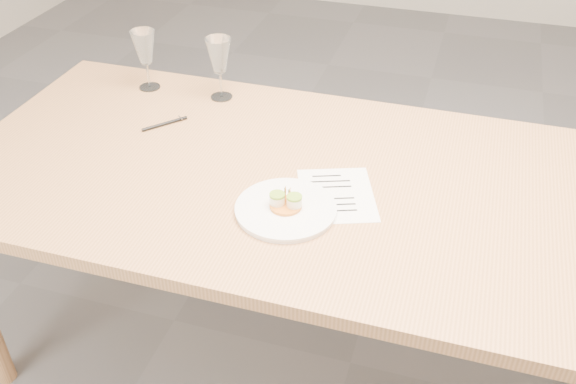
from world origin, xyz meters
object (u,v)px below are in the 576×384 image
(ballpoint_pen, at_px, (165,124))
(wine_glass_1, at_px, (219,57))
(dinner_plate, at_px, (286,208))
(dining_table, at_px, (364,205))
(recipe_sheet, at_px, (337,195))
(wine_glass_0, at_px, (144,49))

(ballpoint_pen, bearing_deg, wine_glass_1, 16.81)
(dinner_plate, bearing_deg, ballpoint_pen, 147.60)
(dining_table, bearing_deg, wine_glass_1, 147.21)
(dining_table, height_order, recipe_sheet, recipe_sheet)
(dinner_plate, xyz_separation_m, recipe_sheet, (0.11, 0.11, -0.01))
(dinner_plate, bearing_deg, dining_table, 45.01)
(ballpoint_pen, bearing_deg, dining_table, -61.19)
(recipe_sheet, bearing_deg, dining_table, 23.63)
(recipe_sheet, distance_m, ballpoint_pen, 0.65)
(dining_table, height_order, wine_glass_0, wine_glass_0)
(wine_glass_1, bearing_deg, wine_glass_0, -178.83)
(recipe_sheet, relative_size, ballpoint_pen, 2.48)
(recipe_sheet, height_order, wine_glass_0, wine_glass_0)
(dinner_plate, relative_size, recipe_sheet, 0.87)
(ballpoint_pen, xyz_separation_m, wine_glass_1, (0.10, 0.23, 0.14))
(recipe_sheet, xyz_separation_m, wine_glass_0, (-0.78, 0.43, 0.15))
(recipe_sheet, height_order, wine_glass_1, wine_glass_1)
(recipe_sheet, bearing_deg, ballpoint_pen, 140.90)
(wine_glass_0, xyz_separation_m, wine_glass_1, (0.27, 0.01, 0.00))
(dining_table, height_order, wine_glass_1, wine_glass_1)
(dinner_plate, bearing_deg, wine_glass_0, 140.97)
(recipe_sheet, relative_size, wine_glass_1, 1.44)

